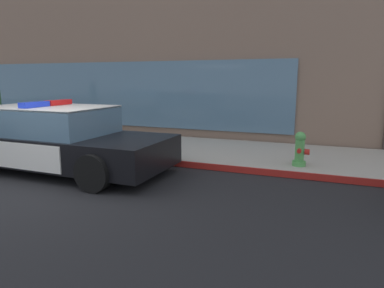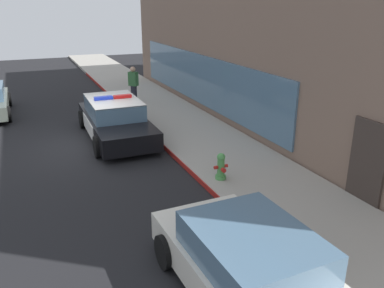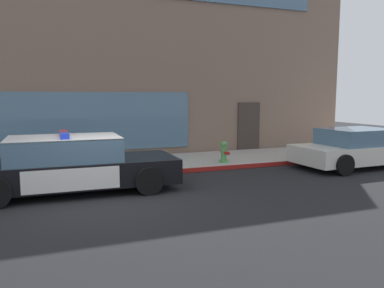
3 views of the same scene
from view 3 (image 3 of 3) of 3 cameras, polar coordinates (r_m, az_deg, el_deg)
name	(u,v)px [view 3 (image 3 of 3)]	position (r m, az deg, el deg)	size (l,w,h in m)	color
ground	(108,200)	(9.01, -12.43, -8.16)	(48.00, 48.00, 0.00)	black
sidewalk	(90,168)	(12.65, -15.04, -3.47)	(48.00, 3.03, 0.15)	#A39E93
curb_red_paint	(96,177)	(11.16, -14.20, -4.86)	(28.80, 0.04, 0.14)	maroon
storefront_building	(68,49)	(18.78, -18.06, 13.39)	(22.59, 9.43, 9.01)	#7A6051
police_cruiser	(71,165)	(9.85, -17.59, -2.98)	(5.05, 2.15, 1.49)	black
fire_hydrant	(224,152)	(12.75, 4.79, -1.22)	(0.34, 0.39, 0.73)	#4C994C
car_down_street	(356,148)	(13.82, 23.26, -0.59)	(4.26, 2.17, 1.29)	silver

